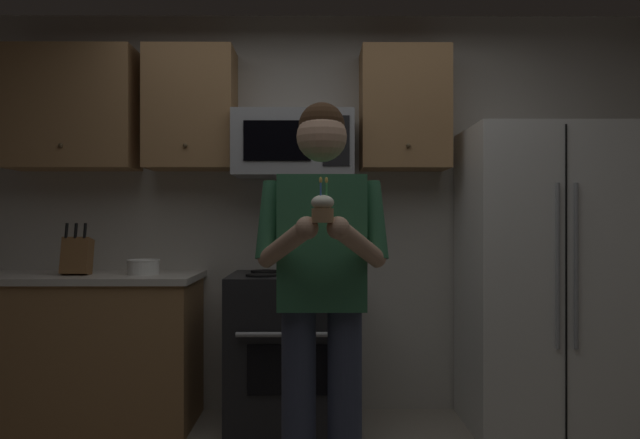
{
  "coord_description": "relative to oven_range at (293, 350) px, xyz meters",
  "views": [
    {
      "loc": [
        -0.01,
        -2.43,
        1.25
      ],
      "look_at": [
        0.01,
        0.29,
        1.25
      ],
      "focal_mm": 35.1,
      "sensor_mm": 36.0,
      "label": 1
    }
  ],
  "objects": [
    {
      "name": "refrigerator",
      "position": [
        1.5,
        -0.04,
        0.44
      ],
      "size": [
        0.9,
        0.75,
        1.8
      ],
      "color": "white",
      "rests_on": "ground"
    },
    {
      "name": "knife_block",
      "position": [
        -1.29,
        -0.03,
        0.57
      ],
      "size": [
        0.16,
        0.15,
        0.32
      ],
      "color": "brown",
      "rests_on": "counter_left"
    },
    {
      "name": "oven_range",
      "position": [
        0.0,
        0.0,
        0.0
      ],
      "size": [
        0.76,
        0.7,
        0.93
      ],
      "color": "black",
      "rests_on": "ground"
    },
    {
      "name": "bowl_large_white",
      "position": [
        -0.9,
        -0.01,
        0.51
      ],
      "size": [
        0.2,
        0.2,
        0.09
      ],
      "color": "white",
      "rests_on": "counter_left"
    },
    {
      "name": "counter_left",
      "position": [
        -1.3,
        0.02,
        0.0
      ],
      "size": [
        1.44,
        0.66,
        0.92
      ],
      "color": "#9E7247",
      "rests_on": "ground"
    },
    {
      "name": "cabinet_row_upper",
      "position": [
        -0.57,
        0.17,
        1.49
      ],
      "size": [
        2.78,
        0.36,
        0.76
      ],
      "color": "#9E7247"
    },
    {
      "name": "person",
      "position": [
        0.17,
        -1.08,
        0.53
      ],
      "size": [
        0.6,
        0.48,
        1.76
      ],
      "color": "#383F59",
      "rests_on": "ground"
    },
    {
      "name": "microwave",
      "position": [
        0.0,
        0.12,
        1.26
      ],
      "size": [
        0.74,
        0.41,
        0.4
      ],
      "color": "#9EA0A5"
    },
    {
      "name": "wall_back",
      "position": [
        0.15,
        0.39,
        0.84
      ],
      "size": [
        4.4,
        0.1,
        2.6
      ],
      "primitive_type": "cube",
      "color": "beige",
      "rests_on": "ground"
    },
    {
      "name": "cupcake",
      "position": [
        0.17,
        -1.41,
        0.83
      ],
      "size": [
        0.09,
        0.09,
        0.17
      ],
      "color": "#A87F56"
    }
  ]
}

